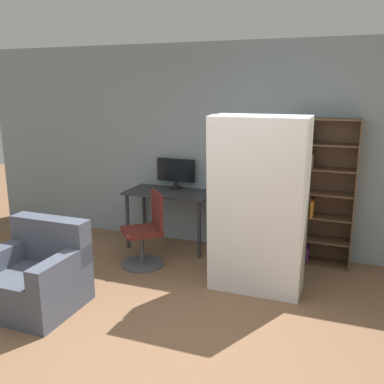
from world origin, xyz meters
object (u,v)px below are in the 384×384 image
(monitor, at_px, (176,172))
(bookshelf, at_px, (313,193))
(mattress_far, at_px, (261,203))
(armchair, at_px, (37,276))
(office_chair, at_px, (146,236))
(mattress_near, at_px, (256,209))

(monitor, relative_size, bookshelf, 0.31)
(mattress_far, relative_size, armchair, 2.19)
(office_chair, bearing_deg, mattress_near, -11.77)
(office_chair, distance_m, armchair, 1.41)
(bookshelf, bearing_deg, mattress_near, -111.49)
(bookshelf, bearing_deg, armchair, -138.08)
(monitor, height_order, bookshelf, bookshelf)
(office_chair, xyz_separation_m, bookshelf, (1.85, 0.85, 0.51))
(mattress_near, distance_m, mattress_far, 0.25)
(monitor, distance_m, mattress_near, 1.80)
(bookshelf, distance_m, mattress_near, 1.23)
(mattress_near, bearing_deg, monitor, 139.84)
(armchair, bearing_deg, monitor, 75.13)
(mattress_near, relative_size, armchair, 2.20)
(bookshelf, height_order, armchair, bookshelf)
(office_chair, bearing_deg, monitor, 87.78)
(mattress_near, height_order, mattress_far, mattress_near)
(bookshelf, height_order, mattress_far, mattress_far)
(bookshelf, relative_size, armchair, 2.10)
(mattress_far, height_order, armchair, mattress_far)
(mattress_far, bearing_deg, monitor, 146.66)
(office_chair, distance_m, mattress_near, 1.54)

